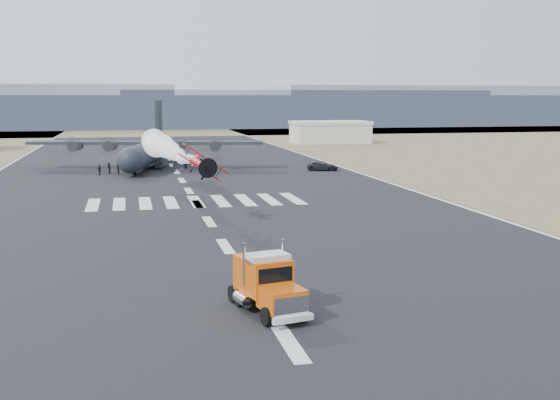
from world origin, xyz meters
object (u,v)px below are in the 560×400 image
object	(u,v)px
semi_truck	(267,283)
crew_a	(203,166)
crew_f	(186,165)
crew_d	(99,170)
crew_c	(161,166)
crew_h	(109,168)
crew_g	(129,169)
support_vehicle	(323,166)
crew_e	(174,167)
transport_aircraft	(148,151)
aerobatic_biplane	(201,164)
crew_b	(118,170)
hangar_right	(330,132)

from	to	relation	value
semi_truck	crew_a	bearing A→B (deg)	73.54
crew_f	crew_d	bearing A→B (deg)	174.18
semi_truck	crew_c	xyz separation A→B (m)	(-2.36, 79.18, -0.76)
crew_d	crew_h	xyz separation A→B (m)	(1.44, 1.06, 0.11)
crew_c	crew_g	bearing A→B (deg)	54.13
crew_c	support_vehicle	bearing A→B (deg)	-158.88
crew_a	crew_e	bearing A→B (deg)	-110.92
transport_aircraft	crew_f	xyz separation A→B (m)	(6.01, -6.83, -2.13)
aerobatic_biplane	crew_c	world-z (taller)	aerobatic_biplane
aerobatic_biplane	crew_b	xyz separation A→B (m)	(-8.71, 46.75, -5.10)
crew_b	support_vehicle	bearing A→B (deg)	88.59
crew_h	crew_f	bearing A→B (deg)	94.62
aerobatic_biplane	crew_h	world-z (taller)	aerobatic_biplane
support_vehicle	crew_e	xyz separation A→B (m)	(-24.96, 2.95, 0.12)
crew_b	crew_d	distance (m)	2.88
crew_h	crew_g	bearing A→B (deg)	67.63
semi_truck	crew_h	world-z (taller)	semi_truck
hangar_right	crew_a	xyz separation A→B (m)	(-41.34, -64.34, -2.22)
crew_g	crew_h	distance (m)	3.41
aerobatic_biplane	crew_e	size ratio (longest dim) A/B	2.90
crew_d	crew_g	distance (m)	4.73
hangar_right	transport_aircraft	world-z (taller)	transport_aircraft
crew_a	crew_f	bearing A→B (deg)	-128.70
crew_d	crew_c	bearing A→B (deg)	72.34
semi_truck	support_vehicle	xyz separation A→B (m)	(24.70, 75.71, -0.96)
aerobatic_biplane	semi_truck	bearing A→B (deg)	-95.22
crew_f	aerobatic_biplane	bearing A→B (deg)	-113.34
crew_b	crew_f	world-z (taller)	crew_f
crew_g	crew_c	bearing A→B (deg)	165.31
semi_truck	support_vehicle	distance (m)	79.64
hangar_right	crew_b	distance (m)	87.66
hangar_right	crew_c	world-z (taller)	hangar_right
crew_a	crew_f	world-z (taller)	crew_f
aerobatic_biplane	crew_f	xyz separation A→B (m)	(2.55, 50.28, -5.02)
crew_a	crew_d	bearing A→B (deg)	-115.18
support_vehicle	crew_g	world-z (taller)	crew_g
crew_c	crew_d	world-z (taller)	crew_c
aerobatic_biplane	hangar_right	bearing A→B (deg)	61.14
support_vehicle	semi_truck	bearing A→B (deg)	178.55
crew_b	crew_a	bearing A→B (deg)	103.85
crew_e	crew_f	distance (m)	2.59
crew_c	crew_d	xyz separation A→B (m)	(-9.96, -2.68, -0.12)
support_vehicle	crew_f	world-z (taller)	crew_f
crew_b	crew_g	world-z (taller)	crew_g
crew_a	crew_f	size ratio (longest dim) A/B	0.87
aerobatic_biplane	crew_d	xyz separation A→B (m)	(-11.59, 46.59, -5.09)
semi_truck	crew_e	xyz separation A→B (m)	(-0.26, 78.66, -0.85)
crew_e	support_vehicle	bearing A→B (deg)	-91.18
crew_g	crew_f	bearing A→B (deg)	160.16
crew_f	crew_c	bearing A→B (deg)	173.15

